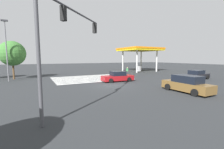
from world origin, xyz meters
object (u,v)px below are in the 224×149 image
(car_0, at_px, (118,77))
(street_light_pole_a, at_px, (6,45))
(car_2, at_px, (197,75))
(traffic_signal_mast, at_px, (64,33))
(pedestrian, at_px, (127,71))
(car_1, at_px, (187,84))
(tree_corner_c, at_px, (12,53))

(car_0, distance_m, street_light_pole_a, 16.12)
(car_2, bearing_deg, traffic_signal_mast, -170.13)
(car_2, height_order, pedestrian, pedestrian)
(car_0, bearing_deg, car_1, 109.70)
(traffic_signal_mast, bearing_deg, street_light_pole_a, 61.46)
(pedestrian, bearing_deg, car_1, 31.62)
(car_1, bearing_deg, car_2, -61.51)
(car_0, height_order, pedestrian, pedestrian)
(traffic_signal_mast, relative_size, car_1, 1.38)
(traffic_signal_mast, xyz_separation_m, tree_corner_c, (4.40, -18.56, -0.73))
(traffic_signal_mast, bearing_deg, car_1, -44.30)
(car_0, distance_m, car_2, 12.64)
(pedestrian, bearing_deg, car_2, 76.36)
(street_light_pole_a, bearing_deg, pedestrian, 175.94)
(tree_corner_c, bearing_deg, car_0, 144.56)
(car_2, height_order, tree_corner_c, tree_corner_c)
(car_2, height_order, street_light_pole_a, street_light_pole_a)
(car_1, bearing_deg, traffic_signal_mast, 91.24)
(pedestrian, relative_size, tree_corner_c, 0.26)
(street_light_pole_a, relative_size, tree_corner_c, 1.44)
(car_2, xyz_separation_m, tree_corner_c, (25.29, -13.40, 3.34))
(car_2, relative_size, pedestrian, 2.99)
(pedestrian, height_order, tree_corner_c, tree_corner_c)
(pedestrian, height_order, street_light_pole_a, street_light_pole_a)
(car_1, relative_size, street_light_pole_a, 0.56)
(car_1, distance_m, car_2, 10.71)
(traffic_signal_mast, xyz_separation_m, car_1, (-11.43, -0.14, -3.96))
(car_0, xyz_separation_m, car_2, (-12.01, 3.95, 0.02))
(car_2, relative_size, tree_corner_c, 0.78)
(car_2, distance_m, street_light_pole_a, 28.39)
(car_1, bearing_deg, tree_corner_c, 41.22)
(traffic_signal_mast, relative_size, car_0, 1.42)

